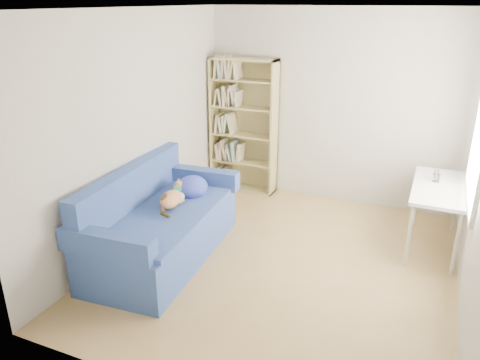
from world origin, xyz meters
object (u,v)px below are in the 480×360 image
at_px(pen_cup, 436,177).
at_px(sofa, 160,224).
at_px(bookshelf, 244,131).
at_px(desk, 439,192).

bearing_deg(pen_cup, sofa, -150.64).
relative_size(sofa, pen_cup, 13.47).
relative_size(bookshelf, pen_cup, 12.48).
xyz_separation_m(desk, pen_cup, (-0.05, 0.13, 0.13)).
bearing_deg(desk, bookshelf, 163.69).
relative_size(sofa, bookshelf, 1.08).
height_order(sofa, bookshelf, bookshelf).
height_order(bookshelf, desk, bookshelf).
bearing_deg(pen_cup, desk, -71.04).
distance_m(bookshelf, desk, 2.80).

